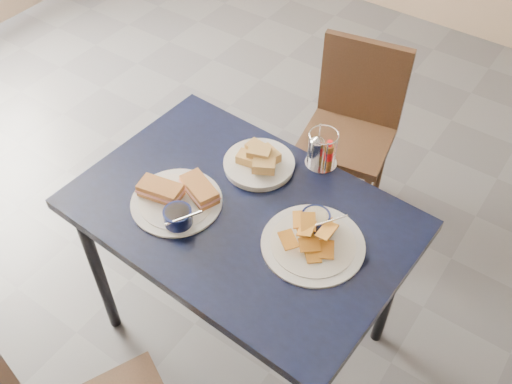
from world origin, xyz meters
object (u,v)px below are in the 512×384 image
Objects in this scene: chair_far at (356,120)px; condiment_caddy at (321,151)px; dining_table at (242,226)px; sandwich_plate at (178,199)px; bread_basket at (259,162)px; plantain_plate at (313,236)px.

condiment_caddy is (0.14, -0.60, 0.34)m from chair_far.
dining_table is 3.51× the size of sandwich_plate.
sandwich_plate is 1.31× the size of bread_basket.
sandwich_plate is 0.99× the size of plantain_plate.
dining_table is 4.59× the size of bread_basket.
chair_far is at bearing 108.12° from plantain_plate.
chair_far is at bearing 103.08° from condiment_caddy.
dining_table is 3.48× the size of plantain_plate.
dining_table is at bearing 26.95° from sandwich_plate.
chair_far is at bearing 82.49° from sandwich_plate.
dining_table is 8.06× the size of condiment_caddy.
chair_far is 0.80m from bread_basket.
dining_table is 0.95m from chair_far.
bread_basket is 1.76× the size of condiment_caddy.
chair_far is (-0.05, 0.93, -0.20)m from dining_table.
condiment_caddy reaches higher than bread_basket.
plantain_plate reaches higher than dining_table.
sandwich_plate is (-0.18, -0.09, 0.10)m from dining_table.
plantain_plate is 0.36m from bread_basket.
plantain_plate is 0.34m from condiment_caddy.
sandwich_plate reaches higher than bread_basket.
sandwich_plate is at bearing -97.51° from chair_far.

